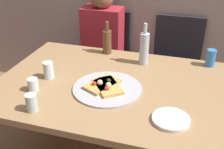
{
  "coord_description": "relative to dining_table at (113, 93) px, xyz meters",
  "views": [
    {
      "loc": [
        0.43,
        -1.44,
        1.61
      ],
      "look_at": [
        -0.01,
        0.02,
        0.78
      ],
      "focal_mm": 44.1,
      "sensor_mm": 36.0,
      "label": 1
    }
  ],
  "objects": [
    {
      "name": "beer_bottle",
      "position": [
        0.13,
        0.33,
        0.19
      ],
      "size": [
        0.07,
        0.07,
        0.3
      ],
      "color": "#B2BCC1",
      "rests_on": "dining_table"
    },
    {
      "name": "wine_glass",
      "position": [
        -0.33,
        -0.41,
        0.12
      ],
      "size": [
        0.06,
        0.06,
        0.1
      ],
      "primitive_type": "cylinder",
      "color": "#B7C6BC",
      "rests_on": "dining_table"
    },
    {
      "name": "pizza_tray",
      "position": [
        -0.01,
        -0.08,
        0.08
      ],
      "size": [
        0.42,
        0.42,
        0.01
      ],
      "primitive_type": "cylinder",
      "color": "#ADADB2",
      "rests_on": "dining_table"
    },
    {
      "name": "chair_left",
      "position": [
        -0.36,
        0.91,
        -0.14
      ],
      "size": [
        0.44,
        0.44,
        0.9
      ],
      "rotation": [
        0.0,
        0.0,
        3.14
      ],
      "color": "black",
      "rests_on": "ground_plane"
    },
    {
      "name": "soda_can",
      "position": [
        0.59,
        0.43,
        0.13
      ],
      "size": [
        0.07,
        0.07,
        0.12
      ],
      "primitive_type": "cylinder",
      "color": "#337AC1",
      "rests_on": "dining_table"
    },
    {
      "name": "tumbler_near",
      "position": [
        -0.42,
        -0.05,
        0.13
      ],
      "size": [
        0.07,
        0.07,
        0.11
      ],
      "primitive_type": "cylinder",
      "color": "silver",
      "rests_on": "dining_table"
    },
    {
      "name": "plate_stack",
      "position": [
        0.39,
        -0.28,
        0.08
      ],
      "size": [
        0.19,
        0.19,
        0.02
      ],
      "primitive_type": "cylinder",
      "color": "white",
      "rests_on": "dining_table"
    },
    {
      "name": "pizza_slice_extra",
      "position": [
        -0.05,
        -0.07,
        0.09
      ],
      "size": [
        0.21,
        0.25,
        0.05
      ],
      "color": "tan",
      "rests_on": "pizza_tray"
    },
    {
      "name": "dining_table",
      "position": [
        0.0,
        0.0,
        0.0
      ],
      "size": [
        1.48,
        1.03,
        0.73
      ],
      "color": "#99754C",
      "rests_on": "ground_plane"
    },
    {
      "name": "wine_bottle",
      "position": [
        -0.18,
        0.44,
        0.17
      ],
      "size": [
        0.07,
        0.07,
        0.25
      ],
      "color": "brown",
      "rests_on": "dining_table"
    },
    {
      "name": "chair_right",
      "position": [
        0.33,
        0.91,
        -0.14
      ],
      "size": [
        0.44,
        0.44,
        0.9
      ],
      "rotation": [
        0.0,
        0.0,
        3.14
      ],
      "color": "black",
      "rests_on": "ground_plane"
    },
    {
      "name": "pizza_slice_last",
      "position": [
        -0.01,
        -0.08,
        0.09
      ],
      "size": [
        0.24,
        0.25,
        0.05
      ],
      "color": "tan",
      "rests_on": "pizza_tray"
    },
    {
      "name": "tumbler_far",
      "position": [
        -0.44,
        -0.22,
        0.11
      ],
      "size": [
        0.06,
        0.06,
        0.08
      ],
      "primitive_type": "cylinder",
      "color": "silver",
      "rests_on": "dining_table"
    },
    {
      "name": "guest_in_sweater",
      "position": [
        -0.36,
        0.76,
        -0.02
      ],
      "size": [
        0.36,
        0.56,
        1.17
      ],
      "rotation": [
        0.0,
        0.0,
        3.14
      ],
      "color": "maroon",
      "rests_on": "ground_plane"
    }
  ]
}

